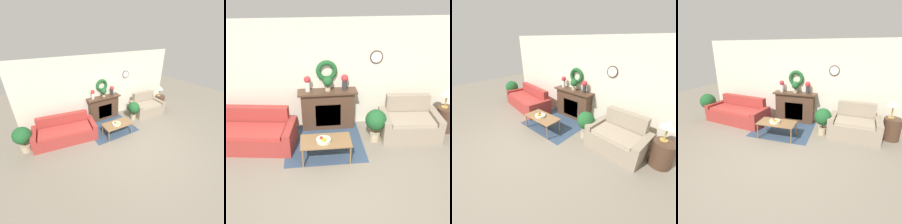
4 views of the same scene
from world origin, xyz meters
The scene contains 15 objects.
ground_plane centered at (0.00, 0.00, 0.00)m, with size 16.00×16.00×0.00m, color gray.
floor_rug centered at (-0.28, 1.61, 0.00)m, with size 1.80×1.67×0.01m.
wall_back centered at (0.00, 2.55, 1.35)m, with size 6.80×0.18×2.70m.
fireplace centered at (-0.14, 2.35, 0.52)m, with size 1.45×0.41×1.03m.
couch_left centered at (-2.02, 1.73, 0.30)m, with size 2.24×1.21×0.84m.
loveseat_right centered at (1.81, 1.78, 0.32)m, with size 1.47×1.01×0.93m.
coffee_table centered at (-0.28, 1.03, 0.42)m, with size 1.07×0.57×0.46m.
fruit_bowl centered at (-0.33, 0.99, 0.50)m, with size 0.31×0.31×0.12m.
side_table_by_loveseat centered at (2.80, 1.87, 0.31)m, with size 0.47×0.47×0.62m.
table_lamp centered at (2.74, 1.92, 1.02)m, with size 0.35×0.35×0.50m.
vase_on_mantel_left centered at (-0.61, 2.35, 1.25)m, with size 0.16×0.16×0.38m.
vase_on_mantel_right centered at (0.29, 2.35, 1.25)m, with size 0.17×0.17×0.39m.
potted_plant_on_mantel centered at (-0.13, 2.33, 1.26)m, with size 0.25×0.25×0.37m.
potted_plant_floor_by_couch centered at (-3.31, 1.79, 0.55)m, with size 0.55×0.55×0.88m.
potted_plant_floor_by_loveseat centered at (0.92, 1.60, 0.51)m, with size 0.49×0.49×0.80m.
Camera 1 is at (-2.83, -2.85, 3.44)m, focal length 24.00 mm.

